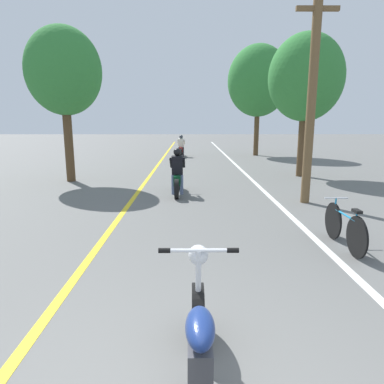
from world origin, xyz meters
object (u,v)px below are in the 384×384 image
(utility_pole, at_px, (312,96))
(motorcycle_rider_lead, at_px, (177,177))
(roadside_tree_left, at_px, (64,72))
(motorcycle_foreground, at_px, (200,346))
(roadside_tree_right_far, at_px, (258,81))
(bicycle_parked, at_px, (344,227))
(motorcycle_rider_far, at_px, (181,148))
(roadside_tree_right_near, at_px, (306,78))

(utility_pole, bearing_deg, motorcycle_rider_lead, 162.08)
(roadside_tree_left, bearing_deg, motorcycle_foreground, -66.13)
(utility_pole, relative_size, motorcycle_foreground, 2.75)
(motorcycle_foreground, bearing_deg, roadside_tree_right_far, 78.02)
(motorcycle_foreground, height_order, bicycle_parked, motorcycle_foreground)
(utility_pole, distance_m, motorcycle_rider_lead, 4.48)
(roadside_tree_left, xyz_separation_m, motorcycle_rider_far, (3.98, 9.22, -3.45))
(roadside_tree_right_near, relative_size, motorcycle_rider_far, 2.73)
(motorcycle_rider_lead, bearing_deg, roadside_tree_right_far, 68.89)
(utility_pole, xyz_separation_m, motorcycle_foreground, (-3.16, -6.85, -2.48))
(motorcycle_foreground, bearing_deg, bicycle_parked, 51.23)
(roadside_tree_right_near, distance_m, bicycle_parked, 9.15)
(motorcycle_foreground, relative_size, motorcycle_rider_far, 0.99)
(roadside_tree_right_far, distance_m, motorcycle_foreground, 21.43)
(roadside_tree_right_far, bearing_deg, motorcycle_foreground, -101.98)
(utility_pole, bearing_deg, motorcycle_rider_far, 106.50)
(roadside_tree_right_far, distance_m, roadside_tree_left, 13.53)
(motorcycle_foreground, bearing_deg, roadside_tree_right_near, 68.71)
(motorcycle_rider_lead, distance_m, motorcycle_rider_far, 11.62)
(utility_pole, bearing_deg, bicycle_parked, -97.59)
(motorcycle_foreground, xyz_separation_m, bicycle_parked, (2.69, 3.35, -0.04))
(roadside_tree_right_far, height_order, motorcycle_rider_far, roadside_tree_right_far)
(roadside_tree_right_near, height_order, motorcycle_rider_far, roadside_tree_right_near)
(motorcycle_rider_lead, distance_m, bicycle_parked, 5.64)
(roadside_tree_right_far, height_order, motorcycle_foreground, roadside_tree_right_far)
(roadside_tree_right_far, relative_size, roadside_tree_left, 1.27)
(roadside_tree_right_near, relative_size, motorcycle_foreground, 2.76)
(bicycle_parked, bearing_deg, utility_pole, 82.41)
(utility_pole, bearing_deg, roadside_tree_right_near, 73.98)
(utility_pole, relative_size, roadside_tree_right_near, 1.00)
(roadside_tree_right_far, height_order, motorcycle_rider_lead, roadside_tree_right_far)
(motorcycle_rider_far, bearing_deg, roadside_tree_right_far, 9.96)
(motorcycle_foreground, bearing_deg, utility_pole, 65.27)
(roadside_tree_left, bearing_deg, roadside_tree_right_far, 48.38)
(utility_pole, distance_m, bicycle_parked, 4.34)
(bicycle_parked, bearing_deg, roadside_tree_right_near, 77.50)
(motorcycle_rider_far, bearing_deg, roadside_tree_left, -113.35)
(motorcycle_foreground, height_order, motorcycle_rider_far, motorcycle_rider_far)
(utility_pole, relative_size, roadside_tree_left, 1.01)
(roadside_tree_right_far, distance_m, motorcycle_rider_lead, 14.05)
(roadside_tree_left, distance_m, bicycle_parked, 10.79)
(motorcycle_rider_lead, bearing_deg, utility_pole, -17.92)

